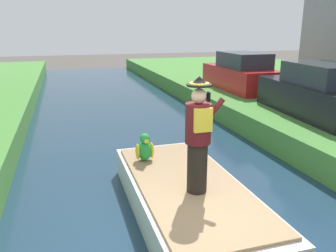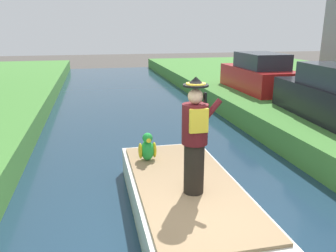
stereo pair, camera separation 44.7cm
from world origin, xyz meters
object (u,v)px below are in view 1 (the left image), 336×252
object	(u,v)px
parked_car_red	(241,74)
parrot_plush	(145,149)
person_pirate	(198,136)
parked_car_dark	(318,93)
boat	(187,198)

from	to	relation	value
parked_car_red	parrot_plush	bearing A→B (deg)	-130.92
parked_car_red	person_pirate	bearing A→B (deg)	-122.57
parrot_plush	parked_car_red	size ratio (longest dim) A/B	0.14
parked_car_dark	person_pirate	bearing A→B (deg)	-146.06
person_pirate	parked_car_dark	bearing A→B (deg)	29.94
parrot_plush	parked_car_red	xyz separation A→B (m)	(5.61, 6.47, 0.45)
person_pirate	parked_car_dark	size ratio (longest dim) A/B	0.45
boat	person_pirate	xyz separation A→B (m)	(0.03, -0.36, 1.23)
parked_car_dark	parked_car_red	size ratio (longest dim) A/B	1.03
parrot_plush	parked_car_red	distance (m)	8.57
boat	parked_car_red	xyz separation A→B (m)	(5.13, 7.63, 1.01)
boat	parked_car_red	distance (m)	9.25
parrot_plush	parked_car_dark	world-z (taller)	parked_car_dark
boat	parked_car_dark	xyz separation A→B (m)	(5.13, 3.08, 1.01)
boat	parrot_plush	size ratio (longest dim) A/B	7.37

